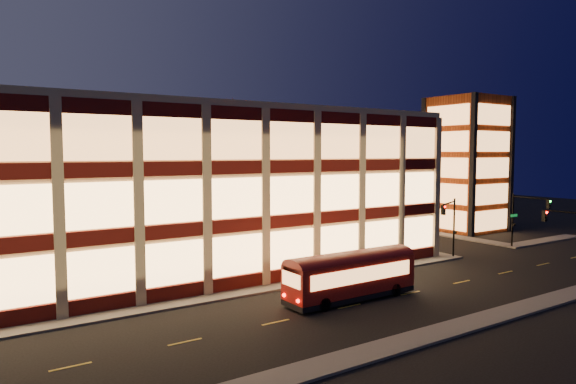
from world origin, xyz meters
TOP-DOWN VIEW (x-y plane):
  - ground at (0.00, 0.00)m, footprint 200.00×200.00m
  - sidewalk_office_south at (-3.00, 1.00)m, footprint 54.00×2.00m
  - sidewalk_office_east at (23.00, 17.00)m, footprint 2.00×30.00m
  - sidewalk_tower_south at (40.00, 1.00)m, footprint 14.00×2.00m
  - sidewalk_tower_west at (34.00, 17.00)m, footprint 2.00×30.00m
  - sidewalk_near at (0.00, -13.00)m, footprint 100.00×2.00m
  - office_building at (-2.91, 16.91)m, footprint 50.45×30.45m
  - stair_tower at (39.95, 11.95)m, footprint 8.60×8.60m
  - traffic_signal_far at (22.21, 0.24)m, footprint 3.79×1.87m
  - traffic_signal_right at (33.50, -0.62)m, footprint 1.20×4.37m
  - traffic_signal_near at (23.50, -11.03)m, footprint 0.32×4.45m
  - trolley_bus at (5.19, -4.75)m, footprint 10.34×2.72m

SIDE VIEW (x-z plane):
  - ground at x=0.00m, z-range 0.00..0.00m
  - sidewalk_office_south at x=-3.00m, z-range 0.00..0.15m
  - sidewalk_office_east at x=23.00m, z-range 0.00..0.15m
  - sidewalk_tower_south at x=40.00m, z-range 0.00..0.15m
  - sidewalk_tower_west at x=34.00m, z-range 0.00..0.15m
  - sidewalk_near at x=0.00m, z-range 0.00..0.15m
  - trolley_bus at x=5.19m, z-range 0.19..3.69m
  - traffic_signal_right at x=33.50m, z-range 1.10..7.10m
  - traffic_signal_far at x=22.21m, z-range 1.11..7.11m
  - traffic_signal_near at x=23.50m, z-range 1.13..7.13m
  - office_building at x=-2.91m, z-range 0.00..14.50m
  - stair_tower at x=39.95m, z-range -0.01..17.99m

